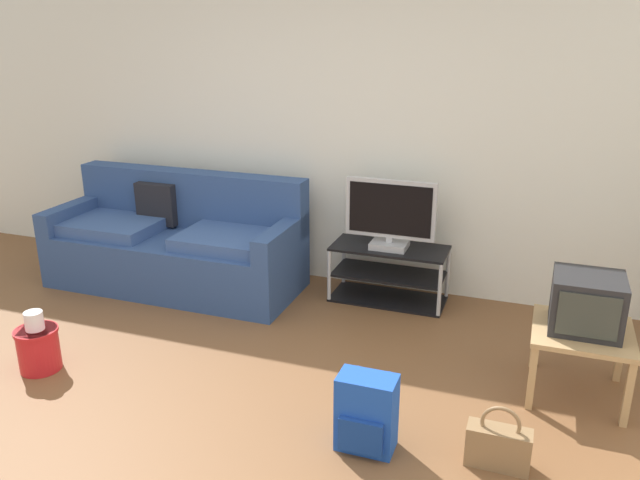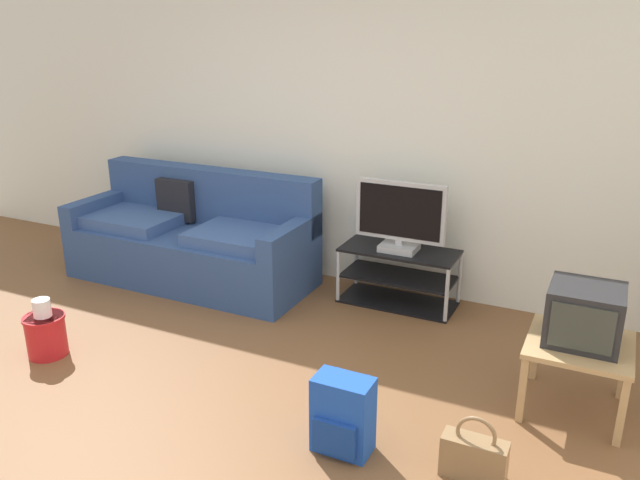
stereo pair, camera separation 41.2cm
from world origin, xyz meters
The scene contains 10 objects.
ground_plane centered at (0.00, 0.00, -0.01)m, with size 9.00×9.80×0.02m, color brown.
wall_back centered at (0.00, 2.45, 1.35)m, with size 9.00×0.10×2.70m, color silver.
couch centered at (-1.18, 1.86, 0.34)m, with size 2.09×0.84×0.92m.
tv_stand centered at (0.58, 2.12, 0.22)m, with size 0.90×0.41×0.45m.
flat_tv centered at (0.58, 2.10, 0.72)m, with size 0.70×0.22×0.54m.
side_table centered at (1.96, 1.17, 0.37)m, with size 0.56×0.56×0.43m.
crt_tv centered at (1.96, 1.19, 0.59)m, with size 0.39×0.38×0.33m.
backpack centered at (0.92, 0.26, 0.20)m, with size 0.30×0.25×0.42m.
handbag centered at (1.58, 0.34, 0.12)m, with size 0.32×0.12×0.34m.
cleaning_bucket centered at (-1.26, 0.32, 0.17)m, with size 0.27×0.27×0.40m.
Camera 2 is at (2.03, -2.30, 2.12)m, focal length 35.63 mm.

